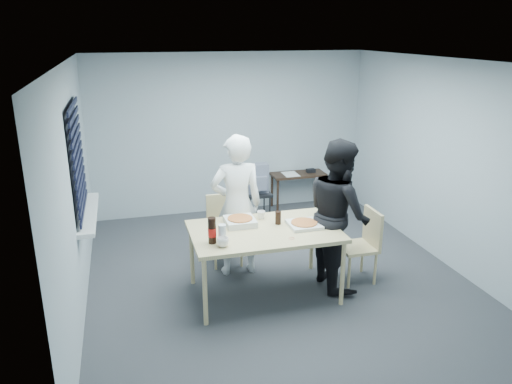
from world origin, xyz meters
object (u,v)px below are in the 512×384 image
object	(u,v)px
backpack	(258,179)
soda_bottle	(212,231)
mug_a	(223,242)
person_white	(237,206)
chair_far	(224,224)
person_black	(338,214)
chair_right	(364,240)
side_table	(298,178)
mug_b	(261,215)
stool	(257,199)
dining_table	(264,234)

from	to	relation	value
backpack	soda_bottle	world-z (taller)	soda_bottle
backpack	mug_a	distance (m)	2.60
person_white	backpack	size ratio (longest dim) A/B	3.94
chair_far	person_black	bearing A→B (deg)	-39.51
soda_bottle	chair_right	bearing A→B (deg)	7.10
backpack	mug_a	world-z (taller)	backpack
mug_a	backpack	bearing A→B (deg)	66.63
side_table	backpack	bearing A→B (deg)	-144.61
person_black	mug_b	distance (m)	0.90
backpack	mug_a	xyz separation A→B (m)	(-1.03, -2.38, 0.09)
chair_far	mug_a	distance (m)	1.39
chair_far	person_white	size ratio (longest dim) A/B	0.50
mug_b	soda_bottle	world-z (taller)	soda_bottle
person_white	mug_b	world-z (taller)	person_white
chair_far	stool	bearing A→B (deg)	55.09
side_table	stool	bearing A→B (deg)	-145.19
stool	side_table	bearing A→B (deg)	34.81
person_black	mug_b	size ratio (longest dim) A/B	17.70
dining_table	stool	bearing A→B (deg)	76.65
mug_b	person_black	bearing A→B (deg)	-19.22
person_white	side_table	distance (m)	2.61
chair_right	stool	size ratio (longest dim) A/B	1.64
dining_table	mug_b	bearing A→B (deg)	80.19
person_white	stool	bearing A→B (deg)	-114.55
mug_b	chair_right	bearing A→B (deg)	-14.45
dining_table	soda_bottle	bearing A→B (deg)	-161.63
mug_a	stool	bearing A→B (deg)	66.74
mug_a	mug_b	xyz separation A→B (m)	(0.60, 0.66, -0.00)
person_black	soda_bottle	distance (m)	1.56
person_black	dining_table	bearing A→B (deg)	92.48
person_black	chair_right	bearing A→B (deg)	-92.05
chair_far	mug_b	distance (m)	0.81
dining_table	chair_far	world-z (taller)	chair_far
person_white	soda_bottle	distance (m)	0.95
person_white	mug_a	bearing A→B (deg)	68.78
stool	soda_bottle	world-z (taller)	soda_bottle
mug_a	mug_b	size ratio (longest dim) A/B	1.23
person_black	mug_b	bearing A→B (deg)	70.78
person_black	person_white	bearing A→B (deg)	61.52
chair_right	backpack	size ratio (longest dim) A/B	1.98
stool	person_white	bearing A→B (deg)	-114.55
chair_far	mug_a	world-z (taller)	mug_a
dining_table	person_black	xyz separation A→B (m)	(0.91, 0.04, 0.14)
side_table	dining_table	bearing A→B (deg)	-117.22
dining_table	chair_right	xyz separation A→B (m)	(1.26, 0.03, -0.23)
soda_bottle	backpack	bearing A→B (deg)	63.75
person_white	soda_bottle	xyz separation A→B (m)	(-0.46, -0.83, 0.05)
side_table	backpack	xyz separation A→B (m)	(-0.89, -0.63, 0.23)
side_table	person_white	bearing A→B (deg)	-126.93
mug_b	dining_table	bearing A→B (deg)	-99.81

